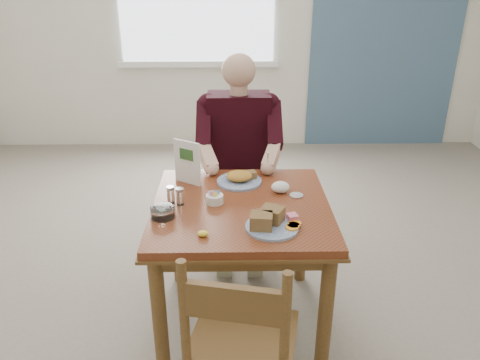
{
  "coord_description": "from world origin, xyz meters",
  "views": [
    {
      "loc": [
        -0.04,
        -2.13,
        1.84
      ],
      "look_at": [
        -0.01,
        0.0,
        0.88
      ],
      "focal_mm": 35.0,
      "sensor_mm": 36.0,
      "label": 1
    }
  ],
  "objects_px": {
    "table": "(241,223)",
    "far_plate": "(240,178)",
    "chair_near": "(241,347)",
    "diner": "(239,145)",
    "chair_far": "(239,186)",
    "near_plate": "(270,222)"
  },
  "relations": [
    {
      "from": "table",
      "to": "far_plate",
      "type": "relative_size",
      "value": 2.98
    },
    {
      "from": "table",
      "to": "far_plate",
      "type": "height_order",
      "value": "far_plate"
    },
    {
      "from": "chair_near",
      "to": "diner",
      "type": "bearing_deg",
      "value": 89.37
    },
    {
      "from": "chair_near",
      "to": "chair_far",
      "type": "bearing_deg",
      "value": 89.41
    },
    {
      "from": "chair_near",
      "to": "diner",
      "type": "xyz_separation_m",
      "value": [
        0.02,
        1.42,
        0.33
      ]
    },
    {
      "from": "near_plate",
      "to": "far_plate",
      "type": "distance_m",
      "value": 0.52
    },
    {
      "from": "table",
      "to": "near_plate",
      "type": "distance_m",
      "value": 0.31
    },
    {
      "from": "far_plate",
      "to": "chair_far",
      "type": "bearing_deg",
      "value": 89.9
    },
    {
      "from": "chair_far",
      "to": "far_plate",
      "type": "distance_m",
      "value": 0.61
    },
    {
      "from": "far_plate",
      "to": "near_plate",
      "type": "bearing_deg",
      "value": -75.47
    },
    {
      "from": "table",
      "to": "chair_near",
      "type": "relative_size",
      "value": 0.97
    },
    {
      "from": "chair_near",
      "to": "far_plate",
      "type": "height_order",
      "value": "chair_near"
    },
    {
      "from": "near_plate",
      "to": "diner",
      "type": "bearing_deg",
      "value": 97.82
    },
    {
      "from": "diner",
      "to": "near_plate",
      "type": "relative_size",
      "value": 4.59
    },
    {
      "from": "near_plate",
      "to": "far_plate",
      "type": "height_order",
      "value": "near_plate"
    },
    {
      "from": "chair_far",
      "to": "diner",
      "type": "xyz_separation_m",
      "value": [
        0.0,
        -0.09,
        0.33
      ]
    },
    {
      "from": "table",
      "to": "chair_far",
      "type": "distance_m",
      "value": 0.81
    },
    {
      "from": "chair_near",
      "to": "near_plate",
      "type": "bearing_deg",
      "value": 72.79
    },
    {
      "from": "table",
      "to": "far_plate",
      "type": "distance_m",
      "value": 0.3
    },
    {
      "from": "table",
      "to": "far_plate",
      "type": "xyz_separation_m",
      "value": [
        -0.0,
        0.27,
        0.14
      ]
    },
    {
      "from": "chair_far",
      "to": "chair_near",
      "type": "height_order",
      "value": "same"
    },
    {
      "from": "table",
      "to": "near_plate",
      "type": "bearing_deg",
      "value": -61.66
    }
  ]
}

